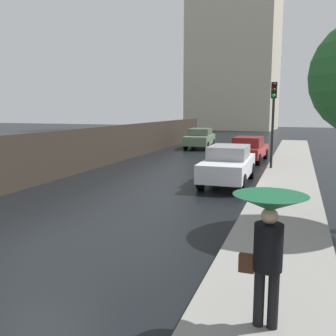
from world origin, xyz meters
name	(u,v)px	position (x,y,z in m)	size (l,w,h in m)	color
ground	(35,244)	(0.00, 0.00, 0.00)	(120.00, 120.00, 0.00)	black
sidewalk_strip	(274,274)	(5.10, 0.00, 0.07)	(2.20, 60.00, 0.14)	gray
car_red_near_kerb	(249,149)	(2.74, 15.23, 0.72)	(1.96, 4.23, 1.41)	maroon
car_green_mid_road	(200,138)	(-1.72, 21.44, 0.78)	(2.02, 4.30, 1.51)	slate
car_white_behind_camera	(228,164)	(2.80, 8.28, 0.79)	(1.79, 4.46, 1.53)	silver
pedestrian_with_umbrella_near	(269,226)	(5.09, -1.83, 1.51)	(0.93, 0.93, 1.77)	black
traffic_light	(273,109)	(4.21, 12.15, 2.99)	(0.26, 0.39, 4.09)	black
distant_tower	(235,17)	(-4.08, 50.37, 16.11)	(12.90, 10.12, 32.23)	beige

